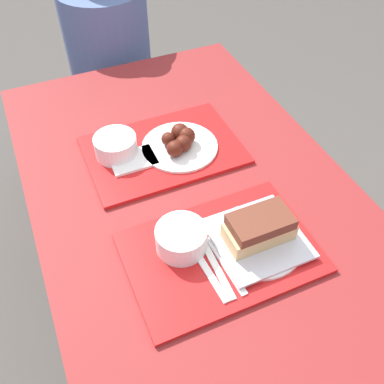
{
  "coord_description": "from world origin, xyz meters",
  "views": [
    {
      "loc": [
        -0.32,
        -0.65,
        1.56
      ],
      "look_at": [
        -0.02,
        0.03,
        0.77
      ],
      "focal_mm": 40.0,
      "sensor_mm": 36.0,
      "label": 1
    }
  ],
  "objects_px": {
    "brisket_sandwich_plate": "(259,233)",
    "wings_plate_far": "(180,142)",
    "tray_far": "(163,150)",
    "person_seated_across": "(108,43)",
    "bowl_coleslaw_near": "(181,238)",
    "bowl_coleslaw_far": "(116,145)",
    "tray_near": "(221,252)"
  },
  "relations": [
    {
      "from": "tray_near",
      "to": "bowl_coleslaw_far",
      "type": "xyz_separation_m",
      "value": [
        -0.12,
        0.42,
        0.04
      ]
    },
    {
      "from": "tray_far",
      "to": "bowl_coleslaw_near",
      "type": "distance_m",
      "value": 0.35
    },
    {
      "from": "bowl_coleslaw_near",
      "to": "brisket_sandwich_plate",
      "type": "height_order",
      "value": "brisket_sandwich_plate"
    },
    {
      "from": "tray_far",
      "to": "person_seated_across",
      "type": "xyz_separation_m",
      "value": [
        0.04,
        0.73,
        -0.03
      ]
    },
    {
      "from": "wings_plate_far",
      "to": "tray_far",
      "type": "bearing_deg",
      "value": 161.89
    },
    {
      "from": "tray_far",
      "to": "bowl_coleslaw_near",
      "type": "xyz_separation_m",
      "value": [
        -0.08,
        -0.34,
        0.04
      ]
    },
    {
      "from": "bowl_coleslaw_near",
      "to": "wings_plate_far",
      "type": "xyz_separation_m",
      "value": [
        0.13,
        0.33,
        -0.01
      ]
    },
    {
      "from": "tray_near",
      "to": "wings_plate_far",
      "type": "relative_size",
      "value": 1.99
    },
    {
      "from": "tray_far",
      "to": "brisket_sandwich_plate",
      "type": "bearing_deg",
      "value": -77.89
    },
    {
      "from": "brisket_sandwich_plate",
      "to": "person_seated_across",
      "type": "xyz_separation_m",
      "value": [
        -0.05,
        1.13,
        -0.07
      ]
    },
    {
      "from": "bowl_coleslaw_near",
      "to": "wings_plate_far",
      "type": "bearing_deg",
      "value": 68.15
    },
    {
      "from": "tray_near",
      "to": "brisket_sandwich_plate",
      "type": "relative_size",
      "value": 2.0
    },
    {
      "from": "brisket_sandwich_plate",
      "to": "wings_plate_far",
      "type": "height_order",
      "value": "brisket_sandwich_plate"
    },
    {
      "from": "brisket_sandwich_plate",
      "to": "person_seated_across",
      "type": "height_order",
      "value": "person_seated_across"
    },
    {
      "from": "brisket_sandwich_plate",
      "to": "bowl_coleslaw_far",
      "type": "height_order",
      "value": "brisket_sandwich_plate"
    },
    {
      "from": "tray_near",
      "to": "tray_far",
      "type": "relative_size",
      "value": 1.0
    },
    {
      "from": "brisket_sandwich_plate",
      "to": "wings_plate_far",
      "type": "bearing_deg",
      "value": 95.91
    },
    {
      "from": "bowl_coleslaw_far",
      "to": "bowl_coleslaw_near",
      "type": "bearing_deg",
      "value": -83.14
    },
    {
      "from": "brisket_sandwich_plate",
      "to": "person_seated_across",
      "type": "relative_size",
      "value": 0.33
    },
    {
      "from": "tray_far",
      "to": "brisket_sandwich_plate",
      "type": "distance_m",
      "value": 0.41
    },
    {
      "from": "tray_near",
      "to": "tray_far",
      "type": "height_order",
      "value": "same"
    },
    {
      "from": "bowl_coleslaw_far",
      "to": "person_seated_across",
      "type": "height_order",
      "value": "person_seated_across"
    },
    {
      "from": "tray_near",
      "to": "person_seated_across",
      "type": "xyz_separation_m",
      "value": [
        0.04,
        1.12,
        -0.03
      ]
    },
    {
      "from": "brisket_sandwich_plate",
      "to": "tray_near",
      "type": "bearing_deg",
      "value": 174.29
    },
    {
      "from": "tray_far",
      "to": "bowl_coleslaw_far",
      "type": "distance_m",
      "value": 0.14
    },
    {
      "from": "tray_far",
      "to": "wings_plate_far",
      "type": "relative_size",
      "value": 1.99
    },
    {
      "from": "tray_far",
      "to": "brisket_sandwich_plate",
      "type": "relative_size",
      "value": 2.0
    },
    {
      "from": "tray_near",
      "to": "bowl_coleslaw_far",
      "type": "relative_size",
      "value": 3.67
    },
    {
      "from": "bowl_coleslaw_near",
      "to": "brisket_sandwich_plate",
      "type": "xyz_separation_m",
      "value": [
        0.17,
        -0.06,
        -0.0
      ]
    },
    {
      "from": "bowl_coleslaw_near",
      "to": "bowl_coleslaw_far",
      "type": "height_order",
      "value": "same"
    },
    {
      "from": "tray_near",
      "to": "bowl_coleslaw_near",
      "type": "bearing_deg",
      "value": 148.03
    },
    {
      "from": "bowl_coleslaw_far",
      "to": "wings_plate_far",
      "type": "height_order",
      "value": "same"
    }
  ]
}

